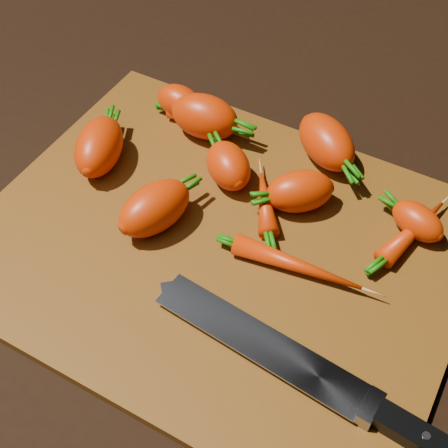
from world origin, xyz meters
The scene contains 15 objects.
ground centered at (0.00, 0.00, -0.01)m, with size 2.00×2.00×0.01m, color black.
cutting_board centered at (0.00, 0.00, 0.01)m, with size 0.50×0.40×0.01m, color #874A10.
carrot_0 centered at (-0.10, 0.14, 0.04)m, with size 0.08×0.05×0.05m, color red.
carrot_1 centered at (-0.04, 0.08, 0.03)m, with size 0.07×0.05×0.05m, color red.
carrot_2 centered at (0.05, 0.17, 0.04)m, with size 0.09×0.05×0.05m, color red.
carrot_3 centered at (-0.07, -0.01, 0.04)m, with size 0.09×0.05×0.05m, color red.
carrot_4 centered at (0.05, 0.09, 0.04)m, with size 0.07×0.05×0.05m, color red.
carrot_5 centered at (-0.14, 0.15, 0.03)m, with size 0.06×0.04×0.04m, color red.
carrot_6 centered at (0.17, 0.11, 0.03)m, with size 0.06×0.04×0.04m, color red.
carrot_7 centered at (0.17, 0.10, 0.02)m, with size 0.11×0.02×0.02m, color red.
carrot_8 centered at (0.09, 0.00, 0.02)m, with size 0.13×0.02×0.02m, color red.
carrot_9 centered at (0.02, 0.06, 0.02)m, with size 0.09×0.02×0.02m, color red.
carrot_10 centered at (-0.18, 0.04, 0.04)m, with size 0.09×0.05×0.05m, color red.
carrot_11 centered at (-0.11, 0.15, 0.02)m, with size 0.09×0.02×0.02m, color red.
knife centered at (0.11, -0.09, 0.02)m, with size 0.35×0.06×0.02m.
Camera 1 is at (0.20, -0.35, 0.52)m, focal length 50.00 mm.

